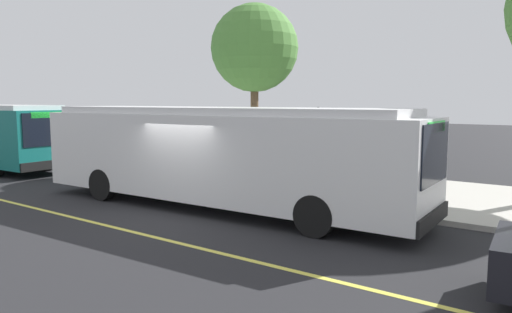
# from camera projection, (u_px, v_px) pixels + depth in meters

# --- Properties ---
(ground_plane) EXTENTS (120.00, 120.00, 0.00)m
(ground_plane) POSITION_uv_depth(u_px,v_px,m) (187.00, 213.00, 13.57)
(ground_plane) COLOR #232326
(sidewalk_curb) EXTENTS (44.00, 6.40, 0.15)m
(sidewalk_curb) POSITION_uv_depth(u_px,v_px,m) (298.00, 182.00, 18.37)
(sidewalk_curb) COLOR #B7B2A8
(sidewalk_curb) RESTS_ON ground_plane
(lane_stripe_center) EXTENTS (36.00, 0.14, 0.01)m
(lane_stripe_center) POSITION_uv_depth(u_px,v_px,m) (123.00, 229.00, 11.80)
(lane_stripe_center) COLOR #E0D64C
(lane_stripe_center) RESTS_ON ground_plane
(transit_bus_main) EXTENTS (12.43, 3.05, 2.95)m
(transit_bus_main) POSITION_uv_depth(u_px,v_px,m) (217.00, 153.00, 14.03)
(transit_bus_main) COLOR white
(transit_bus_main) RESTS_ON ground_plane
(bus_shelter) EXTENTS (2.90, 1.60, 2.48)m
(bus_shelter) POSITION_uv_depth(u_px,v_px,m) (296.00, 133.00, 18.24)
(bus_shelter) COLOR #333338
(bus_shelter) RESTS_ON sidewalk_curb
(waiting_bench) EXTENTS (1.60, 0.48, 0.95)m
(waiting_bench) POSITION_uv_depth(u_px,v_px,m) (303.00, 168.00, 18.20)
(waiting_bench) COLOR brown
(waiting_bench) RESTS_ON sidewalk_curb
(route_sign_post) EXTENTS (0.44, 0.08, 2.80)m
(route_sign_post) POSITION_uv_depth(u_px,v_px,m) (318.00, 140.00, 14.69)
(route_sign_post) COLOR #333338
(route_sign_post) RESTS_ON sidewalk_curb
(pedestrian_commuter) EXTENTS (0.24, 0.40, 1.69)m
(pedestrian_commuter) POSITION_uv_depth(u_px,v_px,m) (276.00, 160.00, 16.65)
(pedestrian_commuter) COLOR #282D47
(pedestrian_commuter) RESTS_ON sidewalk_curb
(street_tree_near_shelter) EXTENTS (3.94, 3.94, 7.32)m
(street_tree_near_shelter) POSITION_uv_depth(u_px,v_px,m) (254.00, 49.00, 21.74)
(street_tree_near_shelter) COLOR brown
(street_tree_near_shelter) RESTS_ON sidewalk_curb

